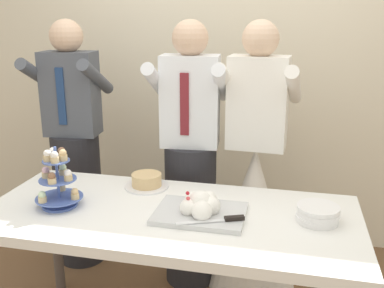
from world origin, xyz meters
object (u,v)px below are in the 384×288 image
at_px(plate_stack, 318,214).
at_px(person_guest, 76,159).
at_px(round_cake, 147,181).
at_px(main_cake_tray, 201,208).
at_px(dessert_table, 170,225).
at_px(cupcake_stand, 58,181).
at_px(person_groom, 190,172).
at_px(person_bride, 254,199).

relative_size(plate_stack, person_guest, 0.12).
xyz_separation_m(plate_stack, round_cake, (-0.89, 0.22, -0.00)).
height_order(main_cake_tray, plate_stack, main_cake_tray).
bearing_deg(round_cake, dessert_table, -52.88).
relative_size(cupcake_stand, person_groom, 0.18).
xyz_separation_m(round_cake, person_groom, (0.16, 0.37, -0.06)).
xyz_separation_m(main_cake_tray, round_cake, (-0.36, 0.29, -0.01)).
bearing_deg(person_bride, plate_stack, -61.55).
bearing_deg(dessert_table, plate_stack, 4.22).
relative_size(dessert_table, person_groom, 1.08).
height_order(main_cake_tray, person_groom, person_groom).
relative_size(cupcake_stand, person_guest, 0.18).
relative_size(main_cake_tray, round_cake, 1.77).
distance_m(dessert_table, plate_stack, 0.70).
height_order(person_bride, person_guest, same).
height_order(cupcake_stand, person_guest, person_guest).
relative_size(cupcake_stand, plate_stack, 1.54).
bearing_deg(round_cake, cupcake_stand, -135.44).
xyz_separation_m(dessert_table, cupcake_stand, (-0.54, -0.06, 0.21)).
xyz_separation_m(cupcake_stand, main_cake_tray, (0.70, 0.05, -0.09)).
height_order(dessert_table, cupcake_stand, cupcake_stand).
height_order(plate_stack, round_cake, same).
bearing_deg(plate_stack, cupcake_stand, -174.85).
xyz_separation_m(person_groom, person_bride, (0.39, 0.04, -0.16)).
xyz_separation_m(person_bride, person_guest, (-1.21, 0.03, 0.16)).
distance_m(plate_stack, person_groom, 0.94).
relative_size(round_cake, person_bride, 0.14).
relative_size(round_cake, person_groom, 0.14).
height_order(dessert_table, main_cake_tray, main_cake_tray).
bearing_deg(person_guest, round_cake, -33.88).
relative_size(dessert_table, person_guest, 1.08).
bearing_deg(dessert_table, person_groom, 94.24).
xyz_separation_m(dessert_table, person_groom, (-0.05, 0.64, 0.05)).
distance_m(plate_stack, round_cake, 0.92).
bearing_deg(person_guest, person_bride, -1.49).
relative_size(person_groom, person_guest, 1.00).
bearing_deg(cupcake_stand, person_guest, 112.34).
xyz_separation_m(round_cake, person_guest, (-0.65, 0.44, -0.06)).
bearing_deg(main_cake_tray, person_groom, 107.28).
bearing_deg(round_cake, plate_stack, -13.90).
bearing_deg(cupcake_stand, person_bride, 39.74).
distance_m(main_cake_tray, plate_stack, 0.54).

